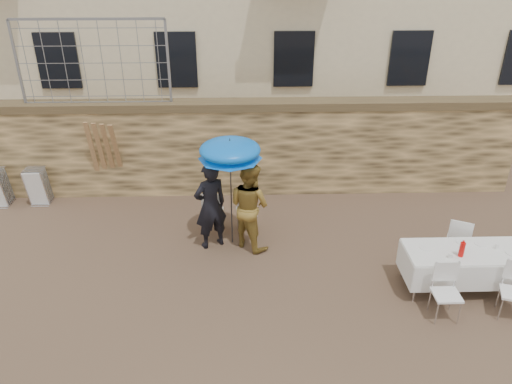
{
  "coord_description": "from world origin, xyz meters",
  "views": [
    {
      "loc": [
        0.17,
        -5.8,
        5.55
      ],
      "look_at": [
        0.4,
        2.2,
        1.4
      ],
      "focal_mm": 35.0,
      "sensor_mm": 36.0,
      "label": 1
    }
  ],
  "objects_px": {
    "table_chair_front_left": "(447,293)",
    "chair_stack_left": "(1,183)",
    "banquet_table": "(468,253)",
    "chair_stack_right": "(41,183)",
    "woman_dress": "(249,205)",
    "umbrella": "(230,153)",
    "couple_chair_right": "(247,210)",
    "man_suit": "(210,206)",
    "soda_bottle": "(462,249)",
    "couple_chair_left": "(213,211)",
    "table_chair_back": "(459,240)"
  },
  "relations": [
    {
      "from": "table_chair_front_left",
      "to": "chair_stack_left",
      "type": "relative_size",
      "value": 1.04
    },
    {
      "from": "banquet_table",
      "to": "chair_stack_right",
      "type": "height_order",
      "value": "chair_stack_right"
    },
    {
      "from": "woman_dress",
      "to": "umbrella",
      "type": "bearing_deg",
      "value": 26.57
    },
    {
      "from": "woman_dress",
      "to": "couple_chair_right",
      "type": "distance_m",
      "value": 0.69
    },
    {
      "from": "couple_chair_right",
      "to": "banquet_table",
      "type": "distance_m",
      "value": 4.26
    },
    {
      "from": "woman_dress",
      "to": "umbrella",
      "type": "height_order",
      "value": "umbrella"
    },
    {
      "from": "couple_chair_right",
      "to": "banquet_table",
      "type": "height_order",
      "value": "couple_chair_right"
    },
    {
      "from": "man_suit",
      "to": "soda_bottle",
      "type": "distance_m",
      "value": 4.55
    },
    {
      "from": "woman_dress",
      "to": "chair_stack_left",
      "type": "distance_m",
      "value": 6.04
    },
    {
      "from": "couple_chair_right",
      "to": "woman_dress",
      "type": "bearing_deg",
      "value": 91.19
    },
    {
      "from": "woman_dress",
      "to": "banquet_table",
      "type": "distance_m",
      "value": 3.98
    },
    {
      "from": "banquet_table",
      "to": "table_chair_front_left",
      "type": "relative_size",
      "value": 2.19
    },
    {
      "from": "woman_dress",
      "to": "soda_bottle",
      "type": "relative_size",
      "value": 6.88
    },
    {
      "from": "man_suit",
      "to": "couple_chair_left",
      "type": "relative_size",
      "value": 1.87
    },
    {
      "from": "banquet_table",
      "to": "table_chair_back",
      "type": "relative_size",
      "value": 2.19
    },
    {
      "from": "table_chair_front_left",
      "to": "chair_stack_right",
      "type": "height_order",
      "value": "table_chair_front_left"
    },
    {
      "from": "umbrella",
      "to": "table_chair_back",
      "type": "distance_m",
      "value": 4.56
    },
    {
      "from": "man_suit",
      "to": "table_chair_back",
      "type": "distance_m",
      "value": 4.71
    },
    {
      "from": "umbrella",
      "to": "chair_stack_left",
      "type": "height_order",
      "value": "umbrella"
    },
    {
      "from": "couple_chair_left",
      "to": "soda_bottle",
      "type": "distance_m",
      "value": 4.79
    },
    {
      "from": "woman_dress",
      "to": "table_chair_front_left",
      "type": "distance_m",
      "value": 3.83
    },
    {
      "from": "woman_dress",
      "to": "banquet_table",
      "type": "bearing_deg",
      "value": -159.27
    },
    {
      "from": "couple_chair_right",
      "to": "table_chair_back",
      "type": "distance_m",
      "value": 4.13
    },
    {
      "from": "umbrella",
      "to": "soda_bottle",
      "type": "height_order",
      "value": "umbrella"
    },
    {
      "from": "umbrella",
      "to": "couple_chair_right",
      "type": "relative_size",
      "value": 2.15
    },
    {
      "from": "umbrella",
      "to": "chair_stack_right",
      "type": "distance_m",
      "value": 5.05
    },
    {
      "from": "couple_chair_right",
      "to": "banquet_table",
      "type": "relative_size",
      "value": 0.46
    },
    {
      "from": "soda_bottle",
      "to": "table_chair_front_left",
      "type": "height_order",
      "value": "soda_bottle"
    },
    {
      "from": "banquet_table",
      "to": "soda_bottle",
      "type": "xyz_separation_m",
      "value": [
        -0.2,
        -0.15,
        0.17
      ]
    },
    {
      "from": "man_suit",
      "to": "couple_chair_right",
      "type": "relative_size",
      "value": 1.87
    },
    {
      "from": "umbrella",
      "to": "couple_chair_left",
      "type": "bearing_deg",
      "value": 131.63
    },
    {
      "from": "man_suit",
      "to": "soda_bottle",
      "type": "relative_size",
      "value": 6.92
    },
    {
      "from": "soda_bottle",
      "to": "banquet_table",
      "type": "bearing_deg",
      "value": 36.87
    },
    {
      "from": "couple_chair_right",
      "to": "umbrella",
      "type": "bearing_deg",
      "value": 52.3
    },
    {
      "from": "man_suit",
      "to": "banquet_table",
      "type": "relative_size",
      "value": 0.86
    },
    {
      "from": "couple_chair_left",
      "to": "banquet_table",
      "type": "distance_m",
      "value": 4.89
    },
    {
      "from": "soda_bottle",
      "to": "table_chair_front_left",
      "type": "xyz_separation_m",
      "value": [
        -0.4,
        -0.6,
        -0.43
      ]
    },
    {
      "from": "banquet_table",
      "to": "chair_stack_left",
      "type": "xyz_separation_m",
      "value": [
        -9.37,
        3.48,
        -0.27
      ]
    },
    {
      "from": "soda_bottle",
      "to": "couple_chair_right",
      "type": "bearing_deg",
      "value": 148.45
    },
    {
      "from": "table_chair_back",
      "to": "man_suit",
      "type": "bearing_deg",
      "value": 18.15
    },
    {
      "from": "chair_stack_left",
      "to": "table_chair_front_left",
      "type": "bearing_deg",
      "value": -25.73
    },
    {
      "from": "couple_chair_right",
      "to": "table_chair_front_left",
      "type": "height_order",
      "value": "same"
    },
    {
      "from": "table_chair_front_left",
      "to": "table_chair_back",
      "type": "height_order",
      "value": "same"
    },
    {
      "from": "chair_stack_left",
      "to": "chair_stack_right",
      "type": "distance_m",
      "value": 0.9
    },
    {
      "from": "umbrella",
      "to": "banquet_table",
      "type": "xyz_separation_m",
      "value": [
        4.04,
        -1.58,
        -1.22
      ]
    },
    {
      "from": "couple_chair_left",
      "to": "chair_stack_right",
      "type": "height_order",
      "value": "couple_chair_left"
    },
    {
      "from": "soda_bottle",
      "to": "chair_stack_left",
      "type": "xyz_separation_m",
      "value": [
        -9.17,
        3.63,
        -0.45
      ]
    },
    {
      "from": "woman_dress",
      "to": "chair_stack_left",
      "type": "bearing_deg",
      "value": 23.1
    },
    {
      "from": "umbrella",
      "to": "table_chair_back",
      "type": "relative_size",
      "value": 2.15
    },
    {
      "from": "couple_chair_left",
      "to": "couple_chair_right",
      "type": "relative_size",
      "value": 1.0
    }
  ]
}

